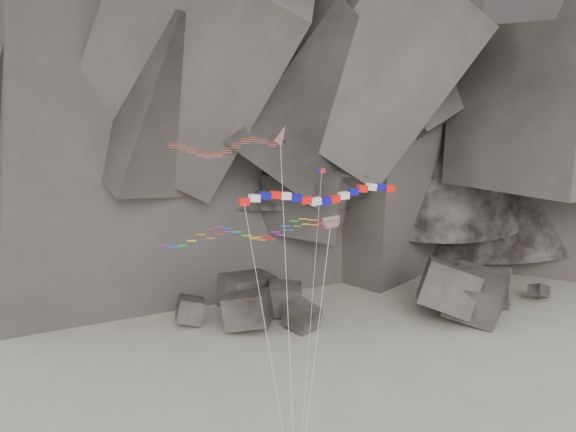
{
  "coord_description": "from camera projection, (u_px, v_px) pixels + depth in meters",
  "views": [
    {
      "loc": [
        -4.95,
        -45.69,
        32.22
      ],
      "look_at": [
        0.37,
        6.0,
        20.51
      ],
      "focal_mm": 40.0,
      "sensor_mm": 36.0,
      "label": 1
    }
  ],
  "objects": [
    {
      "name": "boulder_field",
      "position": [
        371.0,
        300.0,
        85.61
      ],
      "size": [
        67.5,
        18.44,
        8.87
      ],
      "color": "#47423F",
      "rests_on": "ground"
    },
    {
      "name": "pennant_kite",
      "position": [
        316.0,
        243.0,
        48.7
      ],
      "size": [
        3.26,
        9.2,
        23.12
      ],
      "rotation": [
        0.0,
        0.0,
        -0.15
      ],
      "color": "red",
      "rests_on": "ground"
    },
    {
      "name": "headland",
      "position": [
        248.0,
        14.0,
        110.62
      ],
      "size": [
        110.0,
        70.0,
        84.0
      ],
      "primitive_type": null,
      "color": "#524A43",
      "rests_on": "ground"
    },
    {
      "name": "parafoil_kite",
      "position": [
        240.0,
        233.0,
        46.24
      ],
      "size": [
        13.41,
        5.85,
        20.33
      ],
      "rotation": [
        0.0,
        0.0,
        0.26
      ],
      "color": "gold",
      "rests_on": "ground"
    },
    {
      "name": "delta_kite",
      "position": [
        219.0,
        146.0,
        49.53
      ],
      "size": [
        9.65,
        10.78,
        26.47
      ],
      "rotation": [
        0.0,
        0.0,
        0.28
      ],
      "color": "red",
      "rests_on": "ground"
    },
    {
      "name": "banner_kite",
      "position": [
        320.0,
        196.0,
        49.97
      ],
      "size": [
        12.93,
        11.29,
        21.64
      ],
      "rotation": [
        0.0,
        0.0,
        0.29
      ],
      "color": "red",
      "rests_on": "ground"
    }
  ]
}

